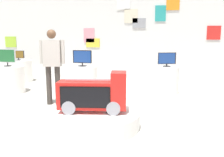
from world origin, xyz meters
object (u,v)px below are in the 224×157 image
display_pedestal_center_rear (9,79)px  tv_on_right_rear (82,58)px  main_display_pedestal (93,119)px  display_pedestal_left_rear (166,80)px  novelty_firetruck_tv (94,95)px  tv_on_far_right (18,55)px  display_pedestal_far_right (19,71)px  tv_on_left_rear (167,59)px  shopper_browsing_near_truck (52,61)px  display_pedestal_right_rear (83,79)px  tv_on_center_rear (7,57)px

display_pedestal_center_rear → tv_on_right_rear: tv_on_right_rear is taller
main_display_pedestal → display_pedestal_left_rear: display_pedestal_left_rear is taller
tv_on_right_rear → main_display_pedestal: bearing=-73.8°
novelty_firetruck_tv → tv_on_far_right: tv_on_far_right is taller
main_display_pedestal → display_pedestal_left_rear: (1.52, 2.74, 0.23)m
display_pedestal_center_rear → display_pedestal_far_right: size_ratio=0.99×
tv_on_right_rear → display_pedestal_center_rear: bearing=-173.7°
tv_on_far_right → tv_on_left_rear: bearing=-15.1°
tv_on_left_rear → shopper_browsing_near_truck: bearing=-152.2°
main_display_pedestal → tv_on_far_right: size_ratio=4.08×
display_pedestal_right_rear → novelty_firetruck_tv: bearing=-73.3°
tv_on_left_rear → display_pedestal_right_rear: (-2.28, -0.15, -0.57)m
tv_on_center_rear → display_pedestal_far_right: bearing=107.4°
tv_on_left_rear → display_pedestal_right_rear: 2.35m
display_pedestal_far_right → display_pedestal_right_rear: bearing=-29.7°
tv_on_center_rear → display_pedestal_far_right: size_ratio=0.60×
display_pedestal_right_rear → display_pedestal_far_right: (-2.55, 1.46, 0.00)m
main_display_pedestal → novelty_firetruck_tv: size_ratio=1.40×
display_pedestal_center_rear → tv_on_center_rear: bearing=-80.2°
novelty_firetruck_tv → tv_on_left_rear: size_ratio=2.37×
novelty_firetruck_tv → display_pedestal_center_rear: size_ratio=1.35×
tv_on_left_rear → tv_on_right_rear: (-2.28, -0.15, 0.03)m
tv_on_center_rear → shopper_browsing_near_truck: (1.63, -1.03, -0.01)m
tv_on_right_rear → display_pedestal_left_rear: bearing=4.0°
main_display_pedestal → display_pedestal_left_rear: 3.15m
display_pedestal_left_rear → tv_on_far_right: size_ratio=1.85×
display_pedestal_center_rear → novelty_firetruck_tv: bearing=-40.2°
display_pedestal_left_rear → tv_on_right_rear: bearing=-176.0°
display_pedestal_right_rear → tv_on_left_rear: bearing=3.8°
display_pedestal_center_rear → shopper_browsing_near_truck: size_ratio=0.51×
tv_on_left_rear → tv_on_center_rear: (-4.30, -0.38, 0.06)m
main_display_pedestal → novelty_firetruck_tv: bearing=-13.6°
display_pedestal_center_rear → display_pedestal_far_right: (-0.53, 1.68, 0.00)m
display_pedestal_left_rear → tv_on_left_rear: bearing=-102.7°
tv_on_center_rear → display_pedestal_right_rear: bearing=6.5°
display_pedestal_right_rear → tv_on_far_right: 2.98m
main_display_pedestal → display_pedestal_center_rear: size_ratio=1.88×
tv_on_left_rear → tv_on_far_right: (-4.83, 1.30, -0.03)m
tv_on_right_rear → display_pedestal_right_rear: bearing=97.7°
display_pedestal_right_rear → tv_on_far_right: (-2.55, 1.45, 0.54)m
display_pedestal_center_rear → tv_on_right_rear: size_ratio=1.63×
tv_on_center_rear → display_pedestal_far_right: 1.88m
tv_on_center_rear → shopper_browsing_near_truck: size_ratio=0.31×
tv_on_center_rear → display_pedestal_left_rear: bearing=5.1°
tv_on_left_rear → tv_on_far_right: 5.00m
tv_on_far_right → shopper_browsing_near_truck: size_ratio=0.23×
display_pedestal_left_rear → display_pedestal_right_rear: (-2.28, -0.15, 0.00)m
main_display_pedestal → novelty_firetruck_tv: 0.42m
novelty_firetruck_tv → display_pedestal_left_rear: bearing=61.4°
display_pedestal_left_rear → tv_on_center_rear: size_ratio=1.40×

